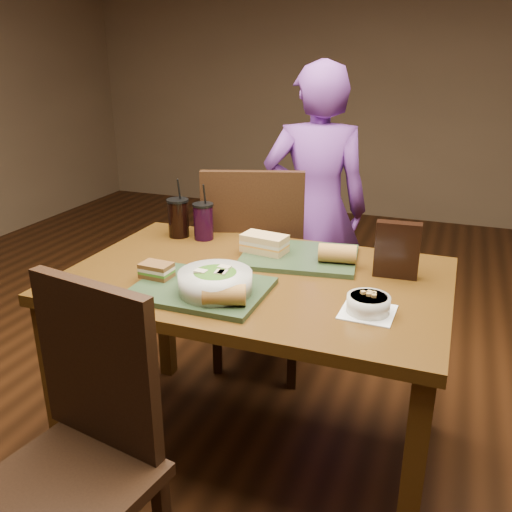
{
  "coord_description": "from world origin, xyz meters",
  "views": [
    {
      "loc": [
        0.62,
        -1.62,
        1.47
      ],
      "look_at": [
        0.0,
        0.0,
        0.82
      ],
      "focal_mm": 38.0,
      "sensor_mm": 36.0,
      "label": 1
    }
  ],
  "objects_px": {
    "diner": "(315,211)",
    "cup_cola": "(178,218)",
    "soup_bowl": "(368,304)",
    "cup_berry": "(203,221)",
    "chair_far": "(261,263)",
    "tray_near": "(201,289)",
    "sandwich_far": "(264,243)",
    "baguette_near": "(224,295)",
    "baguette_far": "(337,253)",
    "sandwich_near": "(157,270)",
    "dining_table": "(256,299)",
    "chair_near": "(81,440)",
    "tray_far": "(299,257)",
    "chip_bag": "(397,250)",
    "salad_bowl": "(215,281)"
  },
  "relations": [
    {
      "from": "diner",
      "to": "cup_cola",
      "type": "xyz_separation_m",
      "value": [
        -0.41,
        -0.67,
        0.11
      ]
    },
    {
      "from": "soup_bowl",
      "to": "cup_berry",
      "type": "bearing_deg",
      "value": 149.39
    },
    {
      "from": "chair_far",
      "to": "cup_berry",
      "type": "height_order",
      "value": "chair_far"
    },
    {
      "from": "cup_berry",
      "to": "cup_cola",
      "type": "bearing_deg",
      "value": -177.23
    },
    {
      "from": "chair_far",
      "to": "tray_near",
      "type": "relative_size",
      "value": 2.41
    },
    {
      "from": "sandwich_far",
      "to": "baguette_near",
      "type": "distance_m",
      "value": 0.48
    },
    {
      "from": "baguette_far",
      "to": "cup_berry",
      "type": "relative_size",
      "value": 0.57
    },
    {
      "from": "chair_far",
      "to": "sandwich_near",
      "type": "distance_m",
      "value": 0.78
    },
    {
      "from": "diner",
      "to": "chair_far",
      "type": "bearing_deg",
      "value": 54.31
    },
    {
      "from": "diner",
      "to": "dining_table",
      "type": "bearing_deg",
      "value": 77.32
    },
    {
      "from": "soup_bowl",
      "to": "baguette_near",
      "type": "relative_size",
      "value": 1.25
    },
    {
      "from": "tray_near",
      "to": "cup_berry",
      "type": "relative_size",
      "value": 1.81
    },
    {
      "from": "chair_near",
      "to": "baguette_near",
      "type": "bearing_deg",
      "value": 60.04
    },
    {
      "from": "dining_table",
      "to": "sandwich_near",
      "type": "distance_m",
      "value": 0.36
    },
    {
      "from": "chair_far",
      "to": "diner",
      "type": "height_order",
      "value": "diner"
    },
    {
      "from": "baguette_near",
      "to": "cup_berry",
      "type": "distance_m",
      "value": 0.68
    },
    {
      "from": "tray_far",
      "to": "cup_berry",
      "type": "height_order",
      "value": "cup_berry"
    },
    {
      "from": "tray_far",
      "to": "chip_bag",
      "type": "distance_m",
      "value": 0.37
    },
    {
      "from": "diner",
      "to": "cup_cola",
      "type": "height_order",
      "value": "diner"
    },
    {
      "from": "sandwich_near",
      "to": "salad_bowl",
      "type": "bearing_deg",
      "value": -10.08
    },
    {
      "from": "tray_near",
      "to": "chair_far",
      "type": "bearing_deg",
      "value": 95.43
    },
    {
      "from": "baguette_far",
      "to": "cup_cola",
      "type": "distance_m",
      "value": 0.71
    },
    {
      "from": "dining_table",
      "to": "sandwich_near",
      "type": "relative_size",
      "value": 12.13
    },
    {
      "from": "baguette_near",
      "to": "tray_far",
      "type": "bearing_deg",
      "value": 80.0
    },
    {
      "from": "diner",
      "to": "baguette_far",
      "type": "distance_m",
      "value": 0.83
    },
    {
      "from": "dining_table",
      "to": "baguette_near",
      "type": "distance_m",
      "value": 0.32
    },
    {
      "from": "tray_near",
      "to": "salad_bowl",
      "type": "bearing_deg",
      "value": -18.9
    },
    {
      "from": "diner",
      "to": "sandwich_near",
      "type": "distance_m",
      "value": 1.16
    },
    {
      "from": "sandwich_near",
      "to": "chip_bag",
      "type": "bearing_deg",
      "value": 24.04
    },
    {
      "from": "cup_berry",
      "to": "sandwich_far",
      "type": "bearing_deg",
      "value": -18.79
    },
    {
      "from": "sandwich_near",
      "to": "cup_berry",
      "type": "height_order",
      "value": "cup_berry"
    },
    {
      "from": "chair_near",
      "to": "diner",
      "type": "bearing_deg",
      "value": 83.55
    },
    {
      "from": "chair_far",
      "to": "chip_bag",
      "type": "xyz_separation_m",
      "value": [
        0.64,
        -0.4,
        0.28
      ]
    },
    {
      "from": "sandwich_near",
      "to": "baguette_far",
      "type": "xyz_separation_m",
      "value": [
        0.53,
        0.35,
        0.01
      ]
    },
    {
      "from": "tray_far",
      "to": "baguette_near",
      "type": "relative_size",
      "value": 3.29
    },
    {
      "from": "dining_table",
      "to": "chair_near",
      "type": "distance_m",
      "value": 0.75
    },
    {
      "from": "tray_far",
      "to": "sandwich_near",
      "type": "xyz_separation_m",
      "value": [
        -0.39,
        -0.38,
        0.03
      ]
    },
    {
      "from": "chair_near",
      "to": "sandwich_far",
      "type": "bearing_deg",
      "value": 77.86
    },
    {
      "from": "chair_near",
      "to": "soup_bowl",
      "type": "height_order",
      "value": "chair_near"
    },
    {
      "from": "diner",
      "to": "baguette_far",
      "type": "height_order",
      "value": "diner"
    },
    {
      "from": "chair_far",
      "to": "dining_table",
      "type": "bearing_deg",
      "value": -71.44
    },
    {
      "from": "tray_far",
      "to": "soup_bowl",
      "type": "xyz_separation_m",
      "value": [
        0.32,
        -0.36,
        0.02
      ]
    },
    {
      "from": "soup_bowl",
      "to": "chip_bag",
      "type": "height_order",
      "value": "chip_bag"
    },
    {
      "from": "baguette_far",
      "to": "sandwich_near",
      "type": "bearing_deg",
      "value": -146.84
    },
    {
      "from": "chair_near",
      "to": "dining_table",
      "type": "bearing_deg",
      "value": 72.03
    },
    {
      "from": "sandwich_far",
      "to": "cup_berry",
      "type": "xyz_separation_m",
      "value": [
        -0.3,
        0.1,
        0.02
      ]
    },
    {
      "from": "chip_bag",
      "to": "soup_bowl",
      "type": "bearing_deg",
      "value": -100.98
    },
    {
      "from": "soup_bowl",
      "to": "sandwich_near",
      "type": "xyz_separation_m",
      "value": [
        -0.7,
        -0.02,
        0.01
      ]
    },
    {
      "from": "chair_near",
      "to": "chip_bag",
      "type": "distance_m",
      "value": 1.14
    },
    {
      "from": "dining_table",
      "to": "sandwich_far",
      "type": "bearing_deg",
      "value": 101.11
    }
  ]
}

